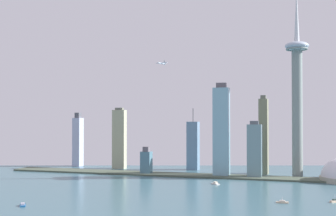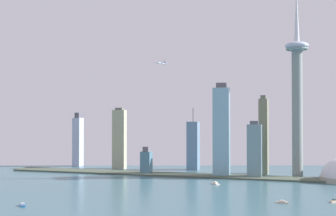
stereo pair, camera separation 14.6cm
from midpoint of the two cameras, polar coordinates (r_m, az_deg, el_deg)
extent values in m
cube|color=#485444|center=(829.54, 2.34, -8.22)|extent=(681.95, 49.67, 2.92)
cylinder|color=gray|center=(831.85, 15.58, -0.42)|extent=(17.89, 17.89, 227.33)
ellipsoid|color=#A8B6CA|center=(841.01, 15.53, 7.35)|extent=(40.75, 40.75, 15.70)
torus|color=gray|center=(840.21, 15.54, 6.98)|extent=(37.78, 37.78, 3.14)
cone|color=silver|center=(851.35, 15.51, 11.17)|extent=(8.94, 8.94, 98.82)
cube|color=slate|center=(845.34, -2.69, -6.77)|extent=(18.17, 16.92, 41.63)
cube|color=#5F5961|center=(843.26, -2.69, -5.07)|extent=(10.90, 10.15, 8.85)
cube|color=#A4A585|center=(947.91, -6.00, -3.83)|extent=(26.11, 15.14, 118.49)
cube|color=#626458|center=(947.06, -5.99, -0.11)|extent=(15.66, 9.08, 4.69)
cube|color=slate|center=(808.28, 10.59, -5.23)|extent=(24.07, 21.11, 91.53)
cube|color=#5A5D64|center=(806.29, 10.57, -1.78)|extent=(14.44, 12.67, 5.99)
cube|color=#7AAABD|center=(815.85, 6.56, -2.97)|extent=(27.53, 19.44, 155.21)
cube|color=#5F545B|center=(817.40, 6.55, 2.78)|extent=(16.52, 11.66, 8.64)
cube|color=#6385A3|center=(924.20, 3.10, -4.63)|extent=(22.08, 20.90, 95.06)
cylinder|color=#4C4C51|center=(922.54, 3.09, -0.86)|extent=(1.60, 1.60, 26.58)
cube|color=#A8B0D1|center=(1008.57, -11.01, -4.12)|extent=(16.78, 20.35, 102.28)
cube|color=#4D4F57|center=(1007.24, -10.99, -0.89)|extent=(10.07, 12.21, 11.30)
cube|color=#76765A|center=(870.35, 11.65, -3.43)|extent=(15.85, 25.67, 137.39)
cube|color=#606459|center=(870.48, 11.63, 1.31)|extent=(9.51, 15.40, 6.64)
cube|color=white|center=(730.59, 5.85, -9.25)|extent=(15.45, 16.12, 1.24)
cube|color=beige|center=(730.31, 5.85, -9.09)|extent=(7.94, 8.14, 2.78)
cube|color=beige|center=(587.39, 13.85, -11.18)|extent=(14.86, 4.99, 1.59)
cube|color=beige|center=(587.10, 13.85, -11.02)|extent=(6.58, 3.34, 1.82)
cylinder|color=silver|center=(586.64, 13.85, -10.76)|extent=(0.24, 0.24, 3.60)
cube|color=#164D86|center=(578.24, -17.42, -11.34)|extent=(13.74, 16.58, 1.34)
cube|color=#A19EB0|center=(577.93, -17.42, -11.17)|extent=(7.37, 8.16, 2.12)
cube|color=beige|center=(610.62, 19.80, -10.73)|extent=(12.63, 11.75, 2.37)
cube|color=#2A3D39|center=(610.28, 19.80, -10.54)|extent=(6.21, 5.92, 1.70)
cylinder|color=silver|center=(609.64, 19.79, -10.17)|extent=(0.24, 0.24, 6.27)
cylinder|color=#A7BBD2|center=(783.18, -0.79, 5.50)|extent=(6.28, 22.07, 2.02)
sphere|color=#A7BBD2|center=(773.62, -1.19, 5.58)|extent=(2.02, 2.02, 2.02)
cube|color=#A7BBD2|center=(783.28, -0.79, 5.57)|extent=(21.44, 7.04, 0.50)
cube|color=#A7BBD2|center=(791.27, -0.46, 5.45)|extent=(7.71, 3.48, 0.40)
cube|color=#2D333D|center=(791.64, -0.46, 5.68)|extent=(0.89, 2.13, 5.00)
camera|label=1|loc=(0.07, -90.00, 0.00)|focal=49.65mm
camera|label=2|loc=(0.07, 90.00, 0.00)|focal=49.65mm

